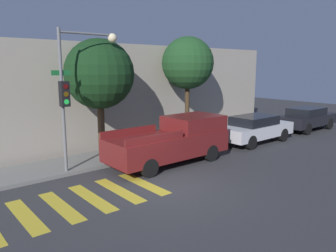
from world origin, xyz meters
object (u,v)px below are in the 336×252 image
object	(u,v)px
traffic_light_pole	(76,81)
pickup_truck	(174,140)
sedan_near_corner	(255,128)
tree_near_corner	(99,74)
tree_midblock	(188,63)
sedan_middle	(307,118)

from	to	relation	value
traffic_light_pole	pickup_truck	xyz separation A→B (m)	(3.64, -1.27, -2.54)
sedan_near_corner	tree_near_corner	size ratio (longest dim) A/B	0.89
sedan_near_corner	tree_midblock	distance (m)	4.95
tree_near_corner	tree_midblock	size ratio (longest dim) A/B	0.93
pickup_truck	tree_near_corner	bearing A→B (deg)	129.18
sedan_near_corner	tree_midblock	world-z (taller)	tree_midblock
traffic_light_pole	tree_midblock	world-z (taller)	tree_midblock
traffic_light_pole	pickup_truck	distance (m)	4.62
pickup_truck	sedan_middle	size ratio (longest dim) A/B	1.17
traffic_light_pole	pickup_truck	world-z (taller)	traffic_light_pole
pickup_truck	tree_near_corner	distance (m)	4.20
sedan_middle	tree_midblock	xyz separation A→B (m)	(-8.12, 2.49, 3.39)
sedan_near_corner	tree_midblock	bearing A→B (deg)	136.42
pickup_truck	sedan_near_corner	size ratio (longest dim) A/B	1.15
sedan_middle	tree_near_corner	size ratio (longest dim) A/B	0.88
pickup_truck	tree_midblock	distance (m)	5.11
traffic_light_pole	sedan_middle	distance (m)	15.16
traffic_light_pole	tree_midblock	bearing A→B (deg)	10.24
traffic_light_pole	sedan_middle	world-z (taller)	traffic_light_pole
pickup_truck	sedan_middle	world-z (taller)	pickup_truck
tree_near_corner	tree_midblock	bearing A→B (deg)	0.00
sedan_middle	tree_midblock	distance (m)	9.14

